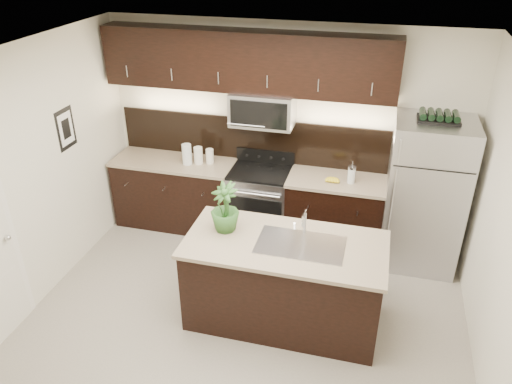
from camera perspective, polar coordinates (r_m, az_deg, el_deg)
ground at (r=5.35m, az=-1.49°, el=-14.75°), size 4.50×4.50×0.00m
room_walls at (r=4.37m, az=-3.30°, el=1.62°), size 4.52×4.02×2.71m
counter_run at (r=6.49m, az=-1.30°, el=-1.04°), size 3.51×0.65×0.94m
upper_fixtures at (r=5.99m, az=-0.84°, el=13.67°), size 3.49×0.40×1.66m
island at (r=5.13m, az=3.21°, el=-10.14°), size 1.96×0.96×0.94m
sink_faucet at (r=4.83m, az=5.14°, el=-5.83°), size 0.84×0.50×0.28m
refrigerator at (r=6.07m, az=18.73°, el=-0.29°), size 0.87×0.78×1.80m
wine_rack at (r=5.70m, az=20.20°, el=8.08°), size 0.44×0.27×0.10m
plant at (r=4.92m, az=-3.59°, el=-1.77°), size 0.38×0.38×0.51m
canisters at (r=6.41m, az=-6.92°, el=4.21°), size 0.38×0.21×0.27m
french_press at (r=5.99m, az=10.85°, el=1.93°), size 0.09×0.09×0.27m
bananas at (r=6.01m, az=8.29°, el=1.47°), size 0.18×0.14×0.06m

